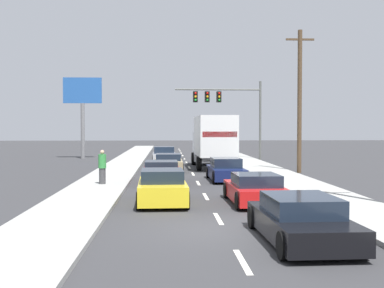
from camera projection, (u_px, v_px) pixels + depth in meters
The scene contains 16 objects.
ground_plane at pixel (187, 164), 38.83m from camera, with size 140.00×140.00×0.00m, color #333335.
sidewalk_right at pixel (261, 168), 34.09m from camera, with size 2.73×80.00×0.14m, color #9E9E99.
sidewalk_left at pixel (119, 169), 33.58m from camera, with size 2.73×80.00×0.14m, color #9E9E99.
lane_markings at pixel (189, 167), 35.60m from camera, with size 0.14×62.00×0.01m.
car_silver at pixel (164, 156), 39.72m from camera, with size 1.98×4.07×1.35m.
car_tan at pixel (168, 163), 32.41m from camera, with size 1.90×4.12×1.18m.
car_maroon at pixel (161, 173), 25.39m from camera, with size 2.00×4.22×1.18m.
car_yellow at pixel (162, 188), 18.78m from camera, with size 1.97×4.17×1.31m.
box_truck at pixel (213, 139), 35.06m from camera, with size 2.77×7.97×3.69m.
car_navy at pixel (226, 170), 26.78m from camera, with size 1.89×4.17×1.24m.
car_red at pixel (255, 189), 18.73m from camera, with size 2.02×4.10×1.15m.
car_black at pixel (301, 220), 12.49m from camera, with size 2.07×4.54×1.18m.
traffic_signal_mast at pixel (222, 102), 43.56m from camera, with size 7.70×0.69×6.99m.
utility_pole_mid at pixel (300, 99), 31.30m from camera, with size 1.80×0.28×9.07m.
roadside_billboard at pixel (83, 102), 45.48m from camera, with size 3.53×0.36×7.50m.
pedestrian_near_corner at pixel (102, 167), 24.02m from camera, with size 0.38×0.38×1.66m.
Camera 1 is at (-1.63, -13.72, 2.91)m, focal length 46.08 mm.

